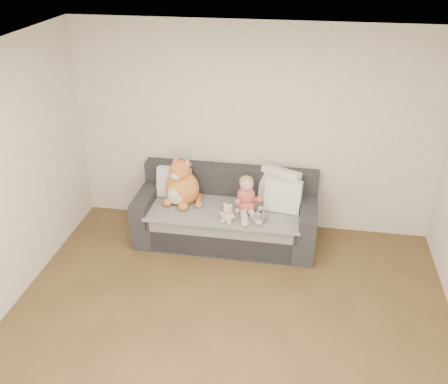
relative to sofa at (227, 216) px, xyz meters
name	(u,v)px	position (x,y,z in m)	size (l,w,h in m)	color
room_shell	(225,216)	(0.26, -1.64, 0.99)	(5.00, 5.00, 5.00)	brown
sofa	(227,216)	(0.00, 0.00, 0.00)	(2.20, 0.94, 0.85)	#252529
cushion_left	(174,183)	(-0.69, 0.11, 0.36)	(0.44, 0.23, 0.40)	silver
cushion_right_back	(279,186)	(0.63, 0.17, 0.39)	(0.53, 0.40, 0.46)	silver
cushion_right_front	(283,196)	(0.69, -0.01, 0.36)	(0.45, 0.26, 0.41)	silver
toddler	(247,199)	(0.27, -0.16, 0.36)	(0.34, 0.48, 0.48)	#C85546
plush_cat	(182,186)	(-0.55, -0.04, 0.40)	(0.49, 0.45, 0.64)	#C8852C
teddy_bear	(228,215)	(0.08, -0.40, 0.26)	(0.19, 0.15, 0.24)	tan
plush_cow	(260,216)	(0.44, -0.33, 0.24)	(0.15, 0.23, 0.19)	white
sippy_cup	(224,207)	(-0.01, -0.15, 0.22)	(0.09, 0.06, 0.10)	purple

